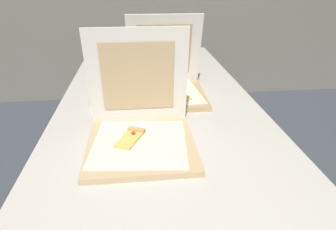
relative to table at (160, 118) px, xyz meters
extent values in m
cube|color=beige|center=(0.00, 0.00, 0.03)|extent=(0.97, 2.42, 0.03)
cylinder|color=#38383D|center=(-0.41, 1.14, -0.34)|extent=(0.04, 0.04, 0.71)
cylinder|color=#38383D|center=(0.41, 1.14, -0.34)|extent=(0.04, 0.04, 0.71)
cube|color=tan|center=(-0.09, -0.32, 0.05)|extent=(0.39, 0.39, 0.02)
cube|color=silver|center=(-0.10, -0.32, 0.07)|extent=(0.36, 0.36, 0.00)
cube|color=white|center=(-0.09, -0.15, 0.26)|extent=(0.39, 0.05, 0.39)
cube|color=tan|center=(-0.09, -0.16, 0.26)|extent=(0.28, 0.04, 0.28)
cube|color=#EAC156|center=(-0.14, -0.30, 0.07)|extent=(0.11, 0.14, 0.01)
cube|color=tan|center=(-0.11, -0.25, 0.07)|extent=(0.07, 0.05, 0.02)
sphere|color=red|center=(-0.12, -0.28, 0.08)|extent=(0.02, 0.02, 0.02)
cube|color=tan|center=(0.05, 0.15, 0.05)|extent=(0.40, 0.40, 0.02)
cube|color=silver|center=(0.04, 0.15, 0.07)|extent=(0.37, 0.37, 0.00)
cube|color=white|center=(0.05, 0.29, 0.25)|extent=(0.39, 0.11, 0.38)
cube|color=tan|center=(0.05, 0.29, 0.25)|extent=(0.28, 0.08, 0.27)
cube|color=#EAC156|center=(0.10, 0.09, 0.07)|extent=(0.11, 0.14, 0.01)
cube|color=tan|center=(0.08, 0.14, 0.07)|extent=(0.08, 0.05, 0.02)
sphere|color=#2D6628|center=(0.13, 0.07, 0.08)|extent=(0.02, 0.02, 0.02)
cylinder|color=white|center=(-0.24, 0.34, 0.07)|extent=(0.05, 0.05, 0.06)
cylinder|color=white|center=(-0.30, 0.07, 0.07)|extent=(0.05, 0.05, 0.06)
camera|label=1|loc=(-0.09, -1.23, 0.62)|focal=31.22mm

